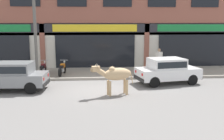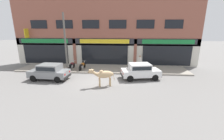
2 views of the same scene
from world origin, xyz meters
name	(u,v)px [view 2 (image 2 of 2)]	position (x,y,z in m)	size (l,w,h in m)	color
ground_plane	(96,81)	(0.00, 0.00, 0.00)	(90.00, 90.00, 0.00)	slate
sidewalk	(103,68)	(0.00, 4.10, 0.07)	(19.00, 3.80, 0.15)	gray
shop_building	(104,33)	(-0.01, 6.26, 3.99)	(23.00, 1.40, 8.44)	#8E5142
cow	(104,75)	(0.84, -1.18, 1.01)	(2.10, 0.94, 1.61)	tan
car_0	(50,71)	(-4.35, 0.10, 0.81)	(3.69, 1.80, 1.46)	black
car_1	(140,70)	(4.00, 1.00, 0.81)	(3.80, 2.22, 1.46)	black
motorcycle_0	(72,66)	(-3.39, 3.34, 0.54)	(0.52, 1.81, 0.88)	black
motorcycle_1	(82,66)	(-2.17, 3.29, 0.54)	(0.55, 1.81, 0.88)	black
pedestrian	(140,61)	(4.20, 3.68, 1.13)	(0.50, 0.32, 1.60)	#2D2D33
utility_pole	(65,43)	(-3.58, 2.50, 3.13)	(0.18, 0.18, 5.97)	#595651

